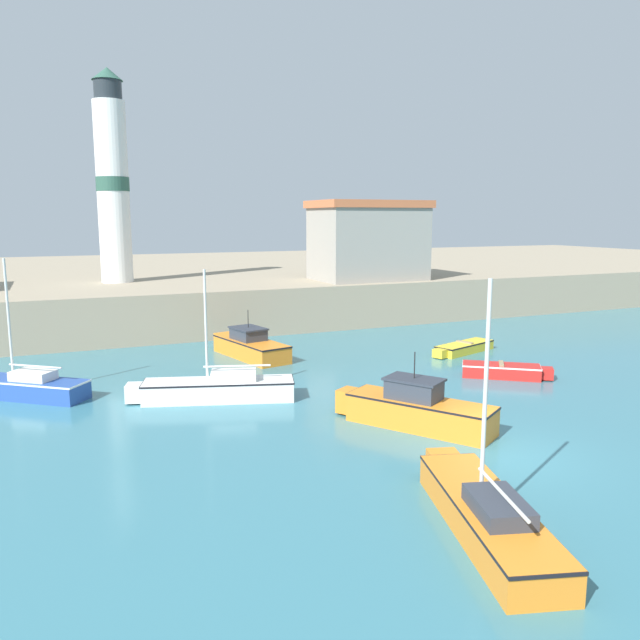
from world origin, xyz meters
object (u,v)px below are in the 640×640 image
object	(u,v)px
sailboat_orange_1	(486,512)
motorboat_orange_2	(249,346)
sailboat_white_4	(217,388)
harbor_shed_mid_row	(368,240)
lighthouse	(113,180)
dinghy_red_3	(504,370)
dinghy_yellow_0	(463,347)
sailboat_blue_7	(21,386)
motorboat_orange_5	(416,409)

from	to	relation	value
sailboat_orange_1	motorboat_orange_2	xyz separation A→B (m)	(0.37, 19.40, 0.11)
sailboat_white_4	harbor_shed_mid_row	distance (m)	21.35
sailboat_orange_1	lighthouse	xyz separation A→B (m)	(-4.65, 32.42, 8.91)
motorboat_orange_2	dinghy_red_3	xyz separation A→B (m)	(9.17, -8.49, -0.26)
sailboat_white_4	lighthouse	size ratio (longest dim) A/B	0.48
sailboat_orange_1	lighthouse	distance (m)	33.94
dinghy_yellow_0	motorboat_orange_2	distance (m)	11.21
dinghy_yellow_0	harbor_shed_mid_row	distance (m)	12.71
dinghy_yellow_0	harbor_shed_mid_row	xyz separation A→B (m)	(0.33, 11.58, 5.23)
sailboat_blue_7	sailboat_orange_1	bearing A→B (deg)	-57.86
harbor_shed_mid_row	motorboat_orange_2	bearing A→B (deg)	-143.70
dinghy_yellow_0	lighthouse	bearing A→B (deg)	133.45
motorboat_orange_5	lighthouse	world-z (taller)	lighthouse
sailboat_white_4	harbor_shed_mid_row	bearing A→B (deg)	46.08
harbor_shed_mid_row	lighthouse	bearing A→B (deg)	162.81
motorboat_orange_5	harbor_shed_mid_row	size ratio (longest dim) A/B	0.72
motorboat_orange_2	sailboat_blue_7	distance (m)	10.97
sailboat_blue_7	harbor_shed_mid_row	bearing A→B (deg)	28.21
sailboat_white_4	lighthouse	distance (m)	21.86
motorboat_orange_5	sailboat_orange_1	bearing A→B (deg)	-109.31
dinghy_yellow_0	harbor_shed_mid_row	world-z (taller)	harbor_shed_mid_row
motorboat_orange_2	sailboat_white_4	bearing A→B (deg)	-116.38
sailboat_orange_1	sailboat_blue_7	world-z (taller)	sailboat_orange_1
sailboat_white_4	motorboat_orange_5	world-z (taller)	sailboat_white_4
motorboat_orange_2	harbor_shed_mid_row	bearing A→B (deg)	36.30
sailboat_orange_1	sailboat_white_4	bearing A→B (deg)	103.65
dinghy_yellow_0	sailboat_white_4	world-z (taller)	sailboat_white_4
dinghy_red_3	lighthouse	distance (m)	27.31
sailboat_blue_7	harbor_shed_mid_row	xyz separation A→B (m)	(21.40, 11.48, 5.04)
dinghy_yellow_0	motorboat_orange_2	xyz separation A→B (m)	(-10.64, 3.52, 0.30)
dinghy_yellow_0	sailboat_blue_7	xyz separation A→B (m)	(-21.06, 0.11, 0.19)
motorboat_orange_5	sailboat_white_4	bearing A→B (deg)	133.12
motorboat_orange_5	harbor_shed_mid_row	xyz separation A→B (m)	(8.98, 20.72, 4.86)
sailboat_orange_1	motorboat_orange_5	distance (m)	7.15
motorboat_orange_2	lighthouse	xyz separation A→B (m)	(-5.02, 13.02, 8.81)
sailboat_orange_1	sailboat_blue_7	bearing A→B (deg)	122.14
dinghy_red_3	harbor_shed_mid_row	distance (m)	17.44
sailboat_white_4	motorboat_orange_5	distance (m)	7.91
dinghy_yellow_0	harbor_shed_mid_row	size ratio (longest dim) A/B	0.59
sailboat_blue_7	lighthouse	xyz separation A→B (m)	(5.40, 16.43, 8.91)
motorboat_orange_2	sailboat_blue_7	bearing A→B (deg)	-161.86
motorboat_orange_2	motorboat_orange_5	size ratio (longest dim) A/B	1.10
motorboat_orange_5	lighthouse	xyz separation A→B (m)	(-7.02, 25.67, 8.74)
dinghy_yellow_0	dinghy_red_3	world-z (taller)	dinghy_red_3
sailboat_orange_1	harbor_shed_mid_row	xyz separation A→B (m)	(11.35, 27.47, 5.04)
sailboat_white_4	harbor_shed_mid_row	world-z (taller)	harbor_shed_mid_row
motorboat_orange_5	sailboat_blue_7	bearing A→B (deg)	143.33
dinghy_yellow_0	motorboat_orange_5	bearing A→B (deg)	-133.44
dinghy_red_3	motorboat_orange_5	bearing A→B (deg)	-149.86
motorboat_orange_5	dinghy_yellow_0	bearing A→B (deg)	46.56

